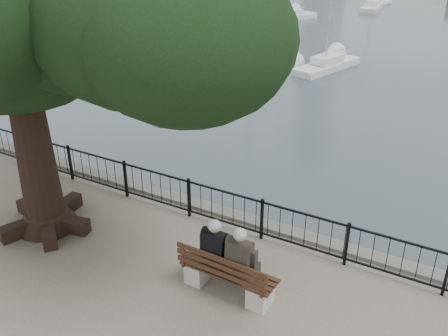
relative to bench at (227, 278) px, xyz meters
The scene contains 9 objects.
harbor 2.96m from the bench, 115.67° to the left, with size 260.00×260.00×1.20m.
railing 2.40m from the bench, 120.86° to the left, with size 22.06×0.06×1.00m.
bench is the anchor object (origin of this frame).
person_left 0.49m from the bench, 154.31° to the left, with size 0.49×0.83×1.66m.
person_right 0.51m from the bench, 19.22° to the left, with size 0.49×0.83×1.66m.
sailboat_a 18.11m from the bench, 114.65° to the left, with size 2.97×5.37×9.39m.
sailboat_b 20.75m from the bench, 103.29° to the left, with size 2.59×5.03×10.29m.
sailboat_e 35.39m from the bench, 110.65° to the left, with size 3.43×5.37×12.81m.
sailboat_h 42.73m from the bench, 100.58° to the left, with size 1.92×5.41×11.58m.
Camera 1 is at (5.00, -6.38, 6.76)m, focal length 40.00 mm.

